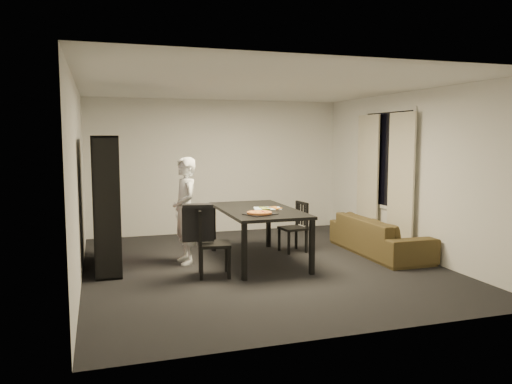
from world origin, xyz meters
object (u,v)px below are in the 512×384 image
object	(u,v)px
pepperoni_pizza	(259,213)
dining_table	(258,214)
chair_left	(208,238)
bookshelf	(106,202)
sofa	(380,236)
baking_tray	(260,214)
person	(185,211)
chair_right	(297,223)

from	to	relation	value
pepperoni_pizza	dining_table	bearing A→B (deg)	74.21
chair_left	bookshelf	bearing A→B (deg)	63.17
dining_table	sofa	world-z (taller)	dining_table
baking_tray	pepperoni_pizza	bearing A→B (deg)	-169.97
baking_tray	bookshelf	bearing A→B (deg)	156.53
baking_tray	sofa	size ratio (longest dim) A/B	0.20
person	sofa	size ratio (longest dim) A/B	0.78
baking_tray	sofa	bearing A→B (deg)	10.77
pepperoni_pizza	chair_right	bearing A→B (deg)	45.25
dining_table	chair_left	size ratio (longest dim) A/B	2.10
bookshelf	dining_table	bearing A→B (deg)	-9.47
chair_right	person	distance (m)	1.92
chair_right	person	bearing A→B (deg)	-91.26
dining_table	person	size ratio (longest dim) A/B	1.22
chair_left	person	size ratio (longest dim) A/B	0.58
chair_right	baking_tray	xyz separation A→B (m)	(-0.95, -0.97, 0.34)
bookshelf	dining_table	distance (m)	2.23
bookshelf	chair_left	world-z (taller)	bookshelf
person	chair_left	bearing A→B (deg)	5.27
bookshelf	person	world-z (taller)	bookshelf
bookshelf	pepperoni_pizza	distance (m)	2.23
bookshelf	pepperoni_pizza	bearing A→B (deg)	-23.67
dining_table	chair_right	xyz separation A→B (m)	(0.82, 0.45, -0.27)
baking_tray	pepperoni_pizza	world-z (taller)	pepperoni_pizza
chair_right	baking_tray	distance (m)	1.40
person	pepperoni_pizza	world-z (taller)	person
baking_tray	pepperoni_pizza	distance (m)	0.02
chair_left	person	bearing A→B (deg)	20.68
dining_table	baking_tray	world-z (taller)	baking_tray
person	dining_table	bearing A→B (deg)	71.74
person	pepperoni_pizza	bearing A→B (deg)	44.17
person	baking_tray	bearing A→B (deg)	44.68
bookshelf	baking_tray	xyz separation A→B (m)	(2.05, -0.89, -0.14)
bookshelf	baking_tray	distance (m)	2.24
chair_left	chair_right	world-z (taller)	chair_left
bookshelf	pepperoni_pizza	xyz separation A→B (m)	(2.04, -0.89, -0.12)
bookshelf	chair_left	bearing A→B (deg)	-35.96
person	baking_tray	world-z (taller)	person
baking_tray	chair_left	bearing A→B (deg)	-176.80
dining_table	chair_right	bearing A→B (deg)	28.68
person	sofa	distance (m)	3.15
dining_table	sofa	size ratio (longest dim) A/B	0.95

